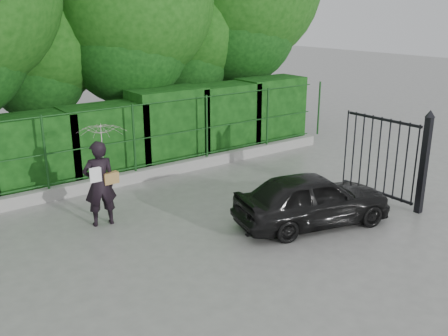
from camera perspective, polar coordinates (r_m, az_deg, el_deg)
ground at (r=9.79m, az=-0.03°, el=-9.06°), size 80.00×80.00×0.00m
kerb at (r=13.35m, az=-11.54°, el=-1.25°), size 14.00×0.25×0.30m
fence at (r=13.14m, az=-10.95°, el=3.26°), size 14.13×0.06×1.80m
hedge at (r=14.05m, az=-12.84°, el=3.39°), size 14.20×1.20×2.22m
trees at (r=16.07m, az=-13.88°, el=18.00°), size 17.10×6.15×8.08m
gate at (r=12.07m, az=20.01°, el=1.15°), size 0.22×2.33×2.36m
woman at (r=10.67m, az=-13.81°, el=0.93°), size 1.02×1.02×2.18m
car at (r=10.73m, az=10.08°, el=-3.49°), size 3.61×2.16×1.15m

